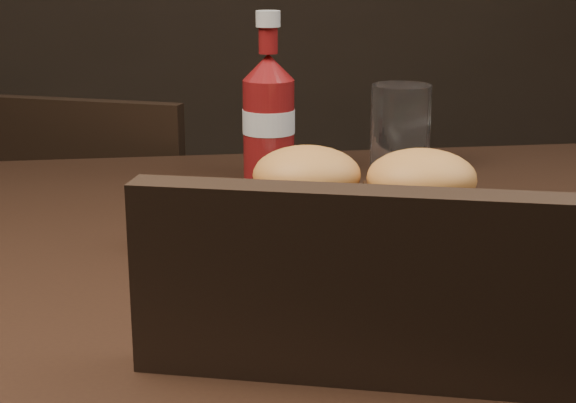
{
  "coord_description": "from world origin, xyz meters",
  "views": [
    {
      "loc": [
        -0.2,
        -0.85,
        1.03
      ],
      "look_at": [
        -0.08,
        -0.04,
        0.8
      ],
      "focal_mm": 55.0,
      "sensor_mm": 36.0,
      "label": 1
    }
  ],
  "objects": [
    {
      "name": "ketchup_bottle",
      "position": [
        -0.07,
        0.26,
        0.81
      ],
      "size": [
        0.09,
        0.09,
        0.13
      ],
      "primitive_type": "cylinder",
      "rotation": [
        0.0,
        0.0,
        0.41
      ],
      "color": "maroon",
      "rests_on": "dining_table"
    },
    {
      "name": "dining_table",
      "position": [
        0.0,
        0.0,
        0.73
      ],
      "size": [
        1.2,
        0.8,
        0.04
      ],
      "primitive_type": "cube",
      "color": "black",
      "rests_on": "ground"
    },
    {
      "name": "plate",
      "position": [
        -0.08,
        -0.05,
        0.76
      ],
      "size": [
        0.26,
        0.26,
        0.01
      ],
      "primitive_type": "cylinder",
      "color": "white",
      "rests_on": "dining_table"
    },
    {
      "name": "sandwich_half_b",
      "position": [
        0.04,
        -0.06,
        0.77
      ],
      "size": [
        0.11,
        0.1,
        0.02
      ],
      "primitive_type": "cube",
      "rotation": [
        0.0,
        0.0,
        -0.16
      ],
      "color": "beige",
      "rests_on": "plate"
    },
    {
      "name": "sandwich_half_a",
      "position": [
        -0.06,
        -0.04,
        0.77
      ],
      "size": [
        0.1,
        0.1,
        0.02
      ],
      "primitive_type": "cube",
      "rotation": [
        0.0,
        0.0,
        -0.08
      ],
      "color": "beige",
      "rests_on": "plate"
    },
    {
      "name": "tumbler",
      "position": [
        0.11,
        0.26,
        0.81
      ],
      "size": [
        0.1,
        0.1,
        0.12
      ],
      "primitive_type": "cylinder",
      "rotation": [
        0.0,
        0.0,
        0.41
      ],
      "color": "white",
      "rests_on": "dining_table"
    },
    {
      "name": "chair_far",
      "position": [
        -0.27,
        0.66,
        0.43
      ],
      "size": [
        0.48,
        0.48,
        0.03
      ],
      "primitive_type": "cube",
      "rotation": [
        0.0,
        0.0,
        2.74
      ],
      "color": "black",
      "rests_on": "ground"
    },
    {
      "name": "fries_pile",
      "position": [
        -0.15,
        -0.05,
        0.78
      ],
      "size": [
        0.14,
        0.14,
        0.05
      ],
      "primitive_type": null,
      "rotation": [
        0.0,
        0.0,
        -0.18
      ],
      "color": "#C64C13",
      "rests_on": "plate"
    }
  ]
}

